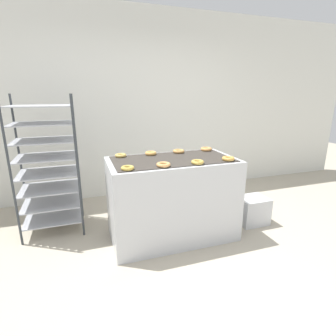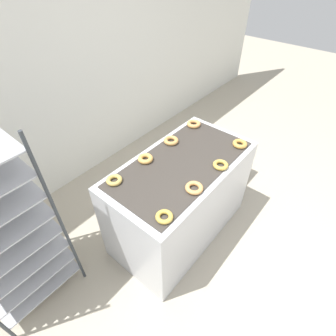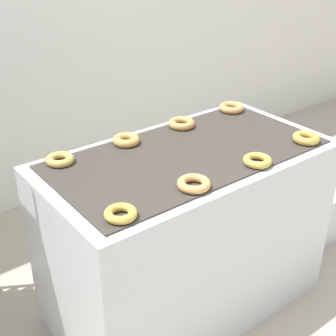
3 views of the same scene
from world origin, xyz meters
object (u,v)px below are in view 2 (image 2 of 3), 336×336
(fryer_machine, at_px, (180,199))
(donut_near_left, at_px, (164,217))
(donut_near_midleft, at_px, (194,188))
(donut_far_midleft, at_px, (145,159))
(glaze_bin, at_px, (233,167))
(donut_near_right, at_px, (240,144))
(donut_far_left, at_px, (114,180))
(donut_far_right, at_px, (194,124))
(donut_near_midright, at_px, (221,165))
(donut_far_midright, at_px, (171,141))

(fryer_machine, height_order, donut_near_left, donut_near_left)
(donut_near_midleft, height_order, donut_far_midleft, donut_far_midleft)
(donut_far_midleft, bearing_deg, glaze_bin, -13.10)
(glaze_bin, bearing_deg, fryer_machine, 178.34)
(fryer_machine, bearing_deg, donut_near_midleft, -125.74)
(donut_near_midleft, distance_m, donut_near_right, 0.71)
(donut_near_left, relative_size, donut_far_left, 0.97)
(fryer_machine, xyz_separation_m, donut_far_right, (0.53, 0.26, 0.48))
(fryer_machine, distance_m, glaze_bin, 1.09)
(donut_near_midleft, xyz_separation_m, donut_far_midleft, (0.01, 0.51, 0.00))
(fryer_machine, height_order, donut_far_right, donut_far_right)
(fryer_machine, relative_size, donut_near_right, 10.49)
(donut_far_midleft, bearing_deg, donut_near_right, -36.13)
(donut_near_midright, height_order, donut_far_right, donut_far_right)
(glaze_bin, height_order, donut_near_midleft, donut_near_midleft)
(donut_near_left, relative_size, donut_near_right, 0.93)
(donut_near_right, relative_size, donut_far_right, 0.95)
(donut_far_midleft, height_order, donut_far_right, same)
(fryer_machine, relative_size, donut_far_midleft, 10.60)
(donut_near_right, bearing_deg, fryer_machine, 154.22)
(fryer_machine, xyz_separation_m, donut_near_midright, (0.17, -0.27, 0.47))
(donut_near_midleft, relative_size, donut_far_midright, 1.00)
(glaze_bin, xyz_separation_m, donut_near_right, (-0.53, -0.22, 0.76))
(donut_near_left, relative_size, donut_far_midright, 0.89)
(donut_near_left, xyz_separation_m, donut_near_midright, (0.70, -0.01, 0.00))
(donut_near_left, bearing_deg, donut_far_right, 26.10)
(donut_near_midright, bearing_deg, donut_far_right, 55.58)
(donut_near_left, bearing_deg, donut_far_left, 87.91)
(fryer_machine, relative_size, donut_far_midright, 10.07)
(glaze_bin, bearing_deg, donut_far_midright, 162.24)
(donut_near_left, height_order, donut_far_midleft, donut_far_midleft)
(donut_far_midright, bearing_deg, donut_far_right, 0.95)
(donut_near_left, bearing_deg, donut_near_midleft, 0.35)
(glaze_bin, relative_size, donut_near_midleft, 2.65)
(donut_near_midleft, bearing_deg, donut_near_midright, -2.23)
(fryer_machine, height_order, donut_near_midleft, donut_near_midleft)
(donut_near_right, height_order, donut_far_midright, donut_near_right)
(fryer_machine, relative_size, glaze_bin, 3.80)
(donut_far_right, bearing_deg, donut_far_midright, -179.05)
(donut_far_left, height_order, donut_far_right, donut_far_right)
(donut_near_left, distance_m, donut_far_left, 0.52)
(donut_far_right, bearing_deg, donut_near_left, -153.90)
(donut_near_right, bearing_deg, donut_near_midright, -177.20)
(fryer_machine, distance_m, donut_far_left, 0.74)
(donut_near_midleft, bearing_deg, donut_far_right, 35.87)
(donut_near_right, distance_m, donut_far_left, 1.16)
(donut_far_right, bearing_deg, donut_far_midleft, -179.59)
(donut_far_midright, bearing_deg, donut_near_right, -54.81)
(donut_far_left, height_order, donut_far_midleft, donut_far_midleft)
(fryer_machine, bearing_deg, donut_far_left, 152.77)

